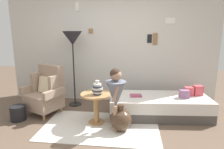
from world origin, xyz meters
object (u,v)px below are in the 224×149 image
at_px(demijohn_near, 121,120).
at_px(book_on_daybed, 136,96).
at_px(armchair, 46,92).
at_px(vase_striped, 97,89).
at_px(magazine_basket, 18,113).
at_px(side_table, 96,102).
at_px(floor_lamp, 73,41).
at_px(daybed, 159,106).
at_px(person_child, 116,92).

bearing_deg(demijohn_near, book_on_daybed, 68.37).
height_order(armchair, demijohn_near, armchair).
distance_m(vase_striped, magazine_basket, 1.61).
distance_m(armchair, magazine_basket, 0.64).
distance_m(demijohn_near, magazine_basket, 1.95).
xyz_separation_m(side_table, book_on_daybed, (0.71, 0.40, 0.02)).
bearing_deg(floor_lamp, side_table, -51.93).
bearing_deg(book_on_daybed, armchair, -178.50).
bearing_deg(book_on_daybed, vase_striped, -146.29).
bearing_deg(book_on_daybed, side_table, -150.45).
distance_m(daybed, vase_striped, 1.32).
height_order(side_table, magazine_basket, side_table).
height_order(floor_lamp, person_child, floor_lamp).
distance_m(armchair, vase_striped, 1.23).
bearing_deg(armchair, floor_lamp, 47.88).
xyz_separation_m(armchair, side_table, (1.10, -0.35, -0.04)).
height_order(floor_lamp, magazine_basket, floor_lamp).
relative_size(armchair, demijohn_near, 2.13).
xyz_separation_m(floor_lamp, magazine_basket, (-0.82, -0.90, -1.29)).
bearing_deg(magazine_basket, demijohn_near, -4.80).
bearing_deg(daybed, vase_striped, -156.03).
xyz_separation_m(armchair, vase_striped, (1.14, -0.40, 0.22)).
xyz_separation_m(daybed, floor_lamp, (-1.82, 0.39, 1.23)).
bearing_deg(daybed, floor_lamp, 168.01).
bearing_deg(floor_lamp, vase_striped, -51.91).
bearing_deg(side_table, daybed, 21.35).
height_order(side_table, demijohn_near, side_table).
xyz_separation_m(vase_striped, demijohn_near, (0.42, -0.18, -0.47)).
height_order(armchair, magazine_basket, armchair).
height_order(book_on_daybed, magazine_basket, book_on_daybed).
bearing_deg(daybed, demijohn_near, -136.09).
height_order(daybed, book_on_daybed, book_on_daybed).
xyz_separation_m(armchair, daybed, (2.27, 0.10, -0.24)).
relative_size(vase_striped, demijohn_near, 0.56).
distance_m(book_on_daybed, magazine_basket, 2.26).
relative_size(vase_striped, book_on_daybed, 1.15).
relative_size(floor_lamp, book_on_daybed, 7.47).
bearing_deg(vase_striped, armchair, 160.65).
height_order(vase_striped, magazine_basket, vase_striped).
bearing_deg(magazine_basket, person_child, -5.42).
xyz_separation_m(armchair, magazine_basket, (-0.38, -0.41, -0.30)).
bearing_deg(person_child, vase_striped, 150.72).
height_order(person_child, demijohn_near, person_child).
relative_size(side_table, floor_lamp, 0.34).
bearing_deg(person_child, side_table, 147.84).
relative_size(floor_lamp, magazine_basket, 5.87).
relative_size(person_child, book_on_daybed, 4.86).
distance_m(daybed, magazine_basket, 2.70).
height_order(side_table, vase_striped, vase_striped).
relative_size(person_child, demijohn_near, 2.35).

